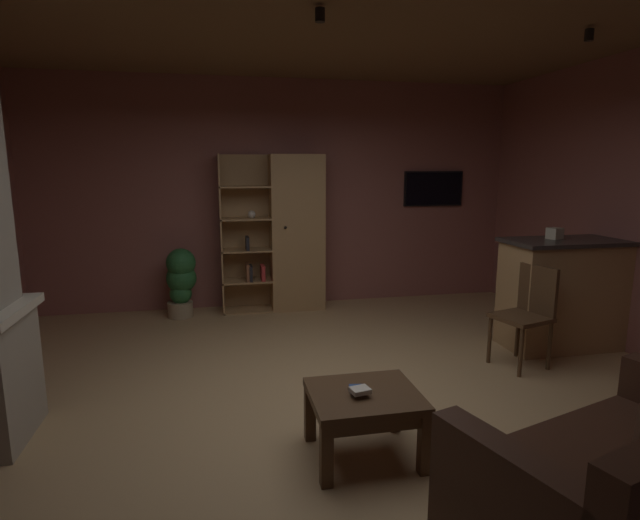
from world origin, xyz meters
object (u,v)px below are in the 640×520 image
(bookshelf_cabinet, at_px, (290,234))
(potted_floor_plant, at_px, (181,280))
(wall_mounted_tv, at_px, (433,189))
(leather_couch, at_px, (635,490))
(coffee_table, at_px, (364,405))
(table_book_1, at_px, (360,390))
(dining_chair, at_px, (528,309))
(kitchen_bar_counter, at_px, (570,293))
(tissue_box, at_px, (555,233))
(table_book_0, at_px, (358,389))

(bookshelf_cabinet, relative_size, potted_floor_plant, 2.32)
(bookshelf_cabinet, distance_m, wall_mounted_tv, 2.10)
(leather_couch, xyz_separation_m, potted_floor_plant, (-2.34, 4.33, 0.16))
(bookshelf_cabinet, distance_m, coffee_table, 3.50)
(wall_mounted_tv, bearing_deg, bookshelf_cabinet, -174.04)
(leather_couch, bearing_deg, bookshelf_cabinet, 102.53)
(table_book_1, relative_size, dining_chair, 0.12)
(table_book_1, relative_size, potted_floor_plant, 0.13)
(kitchen_bar_counter, relative_size, potted_floor_plant, 1.63)
(potted_floor_plant, bearing_deg, table_book_1, -69.46)
(dining_chair, bearing_deg, coffee_table, -149.03)
(bookshelf_cabinet, xyz_separation_m, potted_floor_plant, (-1.35, -0.12, -0.50))
(bookshelf_cabinet, distance_m, table_book_1, 3.53)
(kitchen_bar_counter, relative_size, wall_mounted_tv, 1.65)
(bookshelf_cabinet, distance_m, tissue_box, 3.04)
(table_book_0, bearing_deg, table_book_1, -95.77)
(tissue_box, distance_m, coffee_table, 2.98)
(coffee_table, height_order, dining_chair, dining_chair)
(coffee_table, bearing_deg, dining_chair, 30.97)
(kitchen_bar_counter, distance_m, table_book_1, 3.06)
(coffee_table, height_order, table_book_1, table_book_1)
(kitchen_bar_counter, distance_m, potted_floor_plant, 4.32)
(tissue_box, xyz_separation_m, coffee_table, (-2.41, -1.56, -0.81))
(leather_couch, distance_m, dining_chair, 2.30)
(table_book_1, bearing_deg, bookshelf_cabinet, 88.62)
(tissue_box, bearing_deg, kitchen_bar_counter, -18.81)
(wall_mounted_tv, bearing_deg, kitchen_bar_counter, -75.90)
(dining_chair, distance_m, potted_floor_plant, 3.88)
(tissue_box, xyz_separation_m, table_book_0, (-2.45, -1.53, -0.71))
(coffee_table, distance_m, potted_floor_plant, 3.58)
(tissue_box, relative_size, coffee_table, 0.18)
(wall_mounted_tv, bearing_deg, dining_chair, -94.03)
(coffee_table, xyz_separation_m, wall_mounted_tv, (2.06, 3.66, 1.17))
(dining_chair, bearing_deg, bookshelf_cabinet, 128.38)
(table_book_1, xyz_separation_m, dining_chair, (1.92, 1.18, 0.06))
(coffee_table, bearing_deg, kitchen_bar_counter, 29.87)
(potted_floor_plant, xyz_separation_m, wall_mounted_tv, (3.37, 0.33, 1.05))
(kitchen_bar_counter, xyz_separation_m, tissue_box, (-0.19, 0.06, 0.60))
(coffee_table, relative_size, table_book_1, 5.94)
(table_book_0, height_order, dining_chair, dining_chair)
(table_book_0, relative_size, table_book_1, 0.92)
(table_book_1, xyz_separation_m, potted_floor_plant, (-1.27, 3.38, -0.00))
(potted_floor_plant, bearing_deg, kitchen_bar_counter, -25.17)
(table_book_0, height_order, wall_mounted_tv, wall_mounted_tv)
(wall_mounted_tv, bearing_deg, tissue_box, -80.41)
(table_book_0, distance_m, table_book_1, 0.08)
(leather_couch, distance_m, table_book_0, 1.49)
(tissue_box, relative_size, table_book_0, 1.15)
(coffee_table, distance_m, table_book_1, 0.14)
(leather_couch, distance_m, wall_mounted_tv, 4.92)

